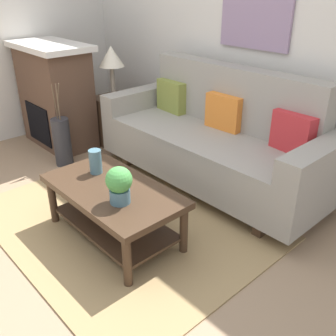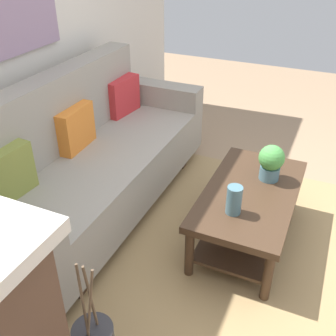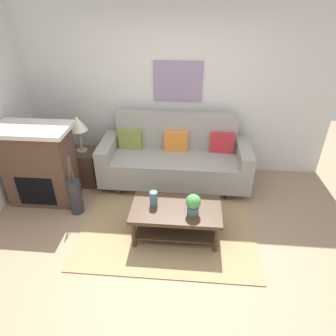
% 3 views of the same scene
% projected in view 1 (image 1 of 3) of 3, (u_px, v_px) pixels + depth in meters
% --- Properties ---
extents(ground_plane, '(8.82, 8.82, 0.00)m').
position_uv_depth(ground_plane, '(71.00, 247.00, 2.83)').
color(ground_plane, '#9E7F60').
extents(wall_back, '(4.82, 0.10, 2.70)m').
position_uv_depth(wall_back, '(257.00, 32.00, 3.48)').
color(wall_back, silver).
rests_on(wall_back, ground_plane).
extents(area_rug, '(2.25, 1.76, 0.01)m').
position_uv_depth(area_rug, '(125.00, 221.00, 3.13)').
color(area_rug, '#A38456').
rests_on(area_rug, ground_plane).
extents(couch, '(2.27, 0.84, 1.08)m').
position_uv_depth(couch, '(214.00, 140.00, 3.56)').
color(couch, gray).
rests_on(couch, ground_plane).
extents(throw_pillow_olive, '(0.37, 0.14, 0.32)m').
position_uv_depth(throw_pillow_olive, '(172.00, 96.00, 3.99)').
color(throw_pillow_olive, olive).
rests_on(throw_pillow_olive, couch).
extents(throw_pillow_orange, '(0.37, 0.14, 0.32)m').
position_uv_depth(throw_pillow_orange, '(224.00, 112.00, 3.52)').
color(throw_pillow_orange, orange).
rests_on(throw_pillow_orange, couch).
extents(throw_pillow_crimson, '(0.37, 0.16, 0.32)m').
position_uv_depth(throw_pillow_crimson, '(293.00, 133.00, 3.05)').
color(throw_pillow_crimson, red).
rests_on(throw_pillow_crimson, couch).
extents(coffee_table, '(1.10, 0.60, 0.43)m').
position_uv_depth(coffee_table, '(113.00, 201.00, 2.82)').
color(coffee_table, '#422D1E').
rests_on(coffee_table, ground_plane).
extents(tabletop_vase, '(0.10, 0.10, 0.19)m').
position_uv_depth(tabletop_vase, '(95.00, 162.00, 2.94)').
color(tabletop_vase, slate).
rests_on(tabletop_vase, coffee_table).
extents(potted_plant_tabletop, '(0.18, 0.18, 0.26)m').
position_uv_depth(potted_plant_tabletop, '(119.00, 184.00, 2.52)').
color(potted_plant_tabletop, slate).
rests_on(potted_plant_tabletop, coffee_table).
extents(side_table, '(0.44, 0.44, 0.56)m').
position_uv_depth(side_table, '(115.00, 120.00, 4.51)').
color(side_table, '#422D1E').
rests_on(side_table, ground_plane).
extents(table_lamp, '(0.28, 0.28, 0.57)m').
position_uv_depth(table_lamp, '(111.00, 59.00, 4.19)').
color(table_lamp, gray).
rests_on(table_lamp, side_table).
extents(fireplace, '(1.02, 0.58, 1.16)m').
position_uv_depth(fireplace, '(56.00, 95.00, 4.36)').
color(fireplace, brown).
rests_on(fireplace, ground_plane).
extents(floor_vase, '(0.18, 0.18, 0.51)m').
position_uv_depth(floor_vase, '(62.00, 142.00, 3.98)').
color(floor_vase, '#2D2D33').
rests_on(floor_vase, ground_plane).
extents(floor_vase_branch_a, '(0.04, 0.02, 0.36)m').
position_uv_depth(floor_vase_branch_a, '(58.00, 102.00, 3.77)').
color(floor_vase_branch_a, brown).
rests_on(floor_vase_branch_a, floor_vase).
extents(floor_vase_branch_b, '(0.05, 0.05, 0.36)m').
position_uv_depth(floor_vase_branch_b, '(58.00, 101.00, 3.80)').
color(floor_vase_branch_b, brown).
rests_on(floor_vase_branch_b, floor_vase).
extents(floor_vase_branch_c, '(0.05, 0.05, 0.36)m').
position_uv_depth(floor_vase_branch_c, '(55.00, 102.00, 3.78)').
color(floor_vase_branch_c, brown).
rests_on(floor_vase_branch_c, floor_vase).
extents(framed_painting, '(0.74, 0.03, 0.59)m').
position_uv_depth(framed_painting, '(256.00, 14.00, 3.36)').
color(framed_painting, gray).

